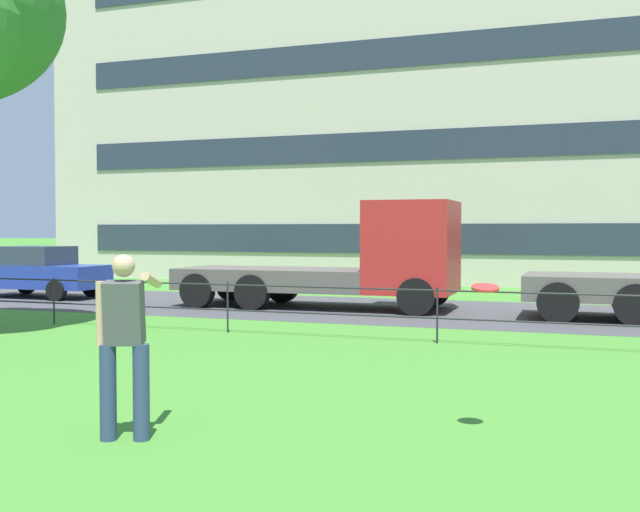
% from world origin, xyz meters
% --- Properties ---
extents(street_strip, '(80.00, 6.33, 0.01)m').
position_xyz_m(street_strip, '(0.00, 19.19, 0.00)').
color(street_strip, '#424247').
rests_on(street_strip, ground).
extents(park_fence, '(37.63, 0.04, 1.00)m').
position_xyz_m(park_fence, '(0.00, 13.97, 0.67)').
color(park_fence, '#232328').
rests_on(park_fence, ground).
extents(person_thrower, '(0.49, 0.86, 1.80)m').
position_xyz_m(person_thrower, '(0.48, 6.68, 0.97)').
color(person_thrower, navy).
rests_on(person_thrower, ground).
extents(frisbee, '(0.34, 0.34, 0.08)m').
position_xyz_m(frisbee, '(3.73, 8.01, 1.47)').
color(frisbee, red).
extents(car_blue_far_right, '(4.01, 1.83, 1.54)m').
position_xyz_m(car_blue_far_right, '(-11.01, 19.16, 0.78)').
color(car_blue_far_right, '#233899').
rests_on(car_blue_far_right, ground).
extents(flatbed_truck_right, '(7.35, 2.57, 2.75)m').
position_xyz_m(flatbed_truck_right, '(-1.05, 19.20, 1.22)').
color(flatbed_truck_right, '#B22323').
rests_on(flatbed_truck_right, ground).
extents(apartment_building_background, '(27.71, 11.41, 17.44)m').
position_xyz_m(apartment_building_background, '(-3.71, 33.49, 8.73)').
color(apartment_building_background, beige).
rests_on(apartment_building_background, ground).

